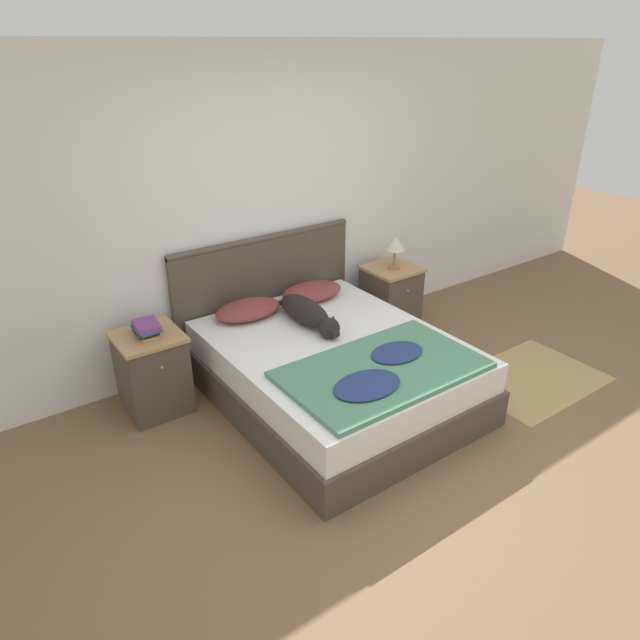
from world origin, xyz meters
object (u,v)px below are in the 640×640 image
Objects in this scene: bed at (335,371)px; dog at (308,313)px; nightstand_right at (390,298)px; book_stack at (147,328)px; pillow_right at (312,292)px; table_lamp at (395,244)px; pillow_left at (248,309)px; nightstand_left at (153,372)px.

bed is 0.51m from dog.
book_stack is at bearing 179.99° from nightstand_right.
pillow_right is 1.80× the size of table_lamp.
nightstand_right is 1.51m from pillow_left.
nightstand_right is 1.25m from dog.
dog is (-1.17, -0.32, 0.29)m from nightstand_right.
table_lamp is (2.34, -0.03, 0.18)m from book_stack.
bed is 3.15× the size of nightstand_left.
nightstand_right is 2.02× the size of table_lamp.
nightstand_left is 2.35m from nightstand_right.
pillow_left is at bearing 112.55° from bed.
book_stack is at bearing 6.14° from nightstand_left.
nightstand_right is (1.17, 0.69, 0.06)m from bed.
dog reaches higher than bed.
table_lamp reaches higher than bed.
book_stack is (-0.85, -0.07, 0.11)m from pillow_left.
nightstand_right is at bearing 15.36° from dog.
table_lamp is at bearing 14.19° from dog.
pillow_right reaches higher than nightstand_right.
table_lamp is at bearing -0.62° from nightstand_left.
nightstand_left is 0.90m from pillow_left.
table_lamp reaches higher than book_stack.
nightstand_left is at bearing 180.00° from nightstand_right.
dog is at bearing -164.64° from nightstand_right.
table_lamp is at bearing 29.47° from bed.
nightstand_right is at bearing -2.78° from pillow_left.
pillow_right is 0.50m from dog.
pillow_right is at bearing 175.18° from nightstand_right.
pillow_right is at bearing 2.77° from book_stack.
book_stack reaches higher than nightstand_left.
pillow_right reaches higher than bed.
book_stack reaches higher than nightstand_right.
dog is at bearing -128.37° from pillow_right.
nightstand_left is 1.51m from pillow_right.
nightstand_left is 1.12× the size of pillow_left.
dog is (0.00, 0.37, 0.35)m from bed.
pillow_left is at bearing 176.25° from table_lamp.
nightstand_right is 1.12× the size of pillow_right.
pillow_right is (1.49, 0.07, 0.26)m from nightstand_left.
pillow_left is 0.51m from dog.
bed is at bearing -112.55° from pillow_right.
nightstand_left is at bearing -177.22° from pillow_right.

